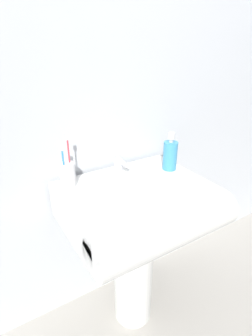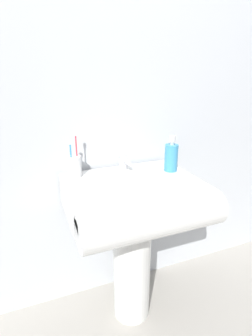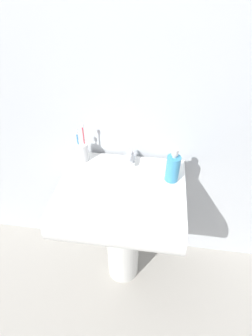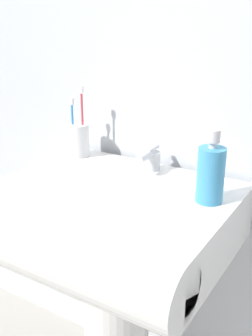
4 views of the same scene
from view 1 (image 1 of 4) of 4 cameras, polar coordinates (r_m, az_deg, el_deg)
The scene contains 7 objects.
ground_plane at distance 1.68m, azimuth 1.48°, elevation -28.81°, with size 6.00×6.00×0.00m, color #ADA89E.
wall_back at distance 1.23m, azimuth -5.04°, elevation 17.55°, with size 5.00×0.05×2.40m, color silver.
sink_pedestal at distance 1.43m, azimuth 1.64°, elevation -21.11°, with size 0.20×0.20×0.65m, color white.
sink_basin at distance 1.13m, azimuth 3.51°, elevation -8.66°, with size 0.62×0.53×0.16m.
faucet at distance 1.25m, azimuth -1.39°, elevation 0.82°, with size 0.04×0.11×0.07m.
toothbrush_cup at distance 1.14m, azimuth -12.59°, elevation -1.26°, with size 0.07×0.07×0.22m.
soap_bottle at distance 1.28m, azimuth 9.58°, elevation 2.87°, with size 0.07×0.07×0.18m.
Camera 1 is at (-0.55, -0.82, 1.36)m, focal length 28.00 mm.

